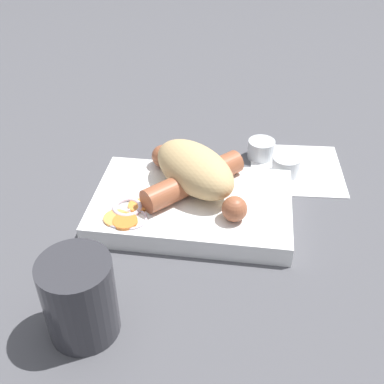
# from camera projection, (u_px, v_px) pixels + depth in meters

# --- Properties ---
(ground_plane) EXTENTS (3.00, 3.00, 0.00)m
(ground_plane) POSITION_uv_depth(u_px,v_px,m) (192.00, 214.00, 0.68)
(ground_plane) COLOR #4C4C51
(food_tray) EXTENTS (0.27, 0.17, 0.03)m
(food_tray) POSITION_uv_depth(u_px,v_px,m) (192.00, 206.00, 0.67)
(food_tray) COLOR white
(food_tray) RESTS_ON ground_plane
(bread_roll) EXTENTS (0.15, 0.15, 0.06)m
(bread_roll) POSITION_uv_depth(u_px,v_px,m) (193.00, 169.00, 0.66)
(bread_roll) COLOR tan
(bread_roll) RESTS_ON food_tray
(sausage) EXTENTS (0.15, 0.14, 0.03)m
(sausage) POSITION_uv_depth(u_px,v_px,m) (196.00, 180.00, 0.66)
(sausage) COLOR #9E5638
(sausage) RESTS_ON food_tray
(pickled_veggies) EXTENTS (0.06, 0.07, 0.01)m
(pickled_veggies) POSITION_uv_depth(u_px,v_px,m) (126.00, 214.00, 0.63)
(pickled_veggies) COLOR orange
(pickled_veggies) RESTS_ON food_tray
(napkin) EXTENTS (0.15, 0.15, 0.00)m
(napkin) POSITION_uv_depth(u_px,v_px,m) (296.00, 169.00, 0.76)
(napkin) COLOR white
(napkin) RESTS_ON ground_plane
(condiment_cup_near) EXTENTS (0.04, 0.04, 0.03)m
(condiment_cup_near) POSITION_uv_depth(u_px,v_px,m) (286.00, 167.00, 0.74)
(condiment_cup_near) COLOR silver
(condiment_cup_near) RESTS_ON ground_plane
(condiment_cup_far) EXTENTS (0.04, 0.04, 0.03)m
(condiment_cup_far) POSITION_uv_depth(u_px,v_px,m) (261.00, 150.00, 0.78)
(condiment_cup_far) COLOR silver
(condiment_cup_far) RESTS_ON ground_plane
(drink_glass) EXTENTS (0.08, 0.08, 0.10)m
(drink_glass) POSITION_uv_depth(u_px,v_px,m) (80.00, 298.00, 0.49)
(drink_glass) COLOR #333338
(drink_glass) RESTS_ON ground_plane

